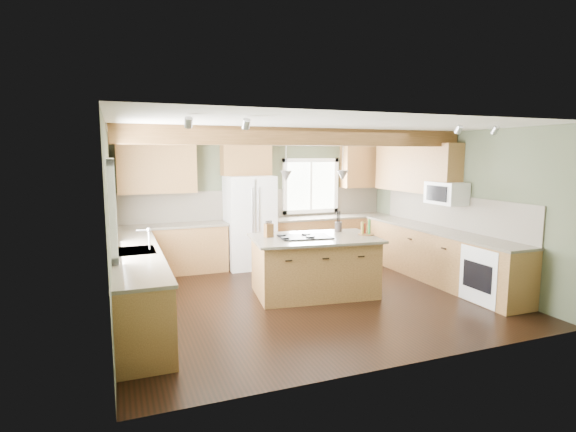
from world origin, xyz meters
name	(u,v)px	position (x,y,z in m)	size (l,w,h in m)	color
floor	(307,296)	(0.00, 0.00, 0.00)	(5.60, 5.60, 0.00)	black
ceiling	(308,128)	(0.00, 0.00, 2.60)	(5.60, 5.60, 0.00)	silver
wall_back	(258,199)	(0.00, 2.50, 1.30)	(5.60, 5.60, 0.00)	#49533B
wall_left	(110,224)	(-2.80, 0.00, 1.30)	(5.00, 5.00, 0.00)	#49533B
wall_right	(454,207)	(2.80, 0.00, 1.30)	(5.00, 5.00, 0.00)	#49533B
ceiling_beam	(305,137)	(0.00, 0.10, 2.47)	(5.55, 0.26, 0.26)	#4C3115
soffit_trim	(259,138)	(0.00, 2.40, 2.54)	(5.55, 0.20, 0.10)	#4C3115
backsplash_back	(259,204)	(0.00, 2.48, 1.21)	(5.58, 0.03, 0.58)	brown
backsplash_right	(451,212)	(2.78, 0.05, 1.21)	(0.03, 3.70, 0.58)	brown
base_cab_back_left	(172,250)	(-1.79, 2.20, 0.44)	(2.02, 0.60, 0.88)	brown
counter_back_left	(171,226)	(-1.79, 2.20, 0.90)	(2.06, 0.64, 0.04)	#4F483A
base_cab_back_right	(330,238)	(1.49, 2.20, 0.44)	(2.62, 0.60, 0.88)	brown
counter_back_right	(330,217)	(1.49, 2.20, 0.90)	(2.66, 0.64, 0.04)	#4F483A
base_cab_left	(137,285)	(-2.50, 0.05, 0.44)	(0.60, 3.70, 0.88)	brown
counter_left	(136,252)	(-2.50, 0.05, 0.90)	(0.64, 3.74, 0.04)	#4F483A
base_cab_right	(436,256)	(2.50, 0.05, 0.44)	(0.60, 3.70, 0.88)	brown
counter_right	(437,230)	(2.50, 0.05, 0.90)	(0.64, 3.74, 0.04)	#4F483A
upper_cab_back_left	(157,169)	(-1.99, 2.33, 1.95)	(1.40, 0.35, 0.90)	brown
upper_cab_over_fridge	(246,158)	(-0.30, 2.33, 2.15)	(0.96, 0.35, 0.70)	brown
upper_cab_right	(415,168)	(2.62, 0.90, 1.95)	(0.35, 2.20, 0.90)	brown
upper_cab_back_corner	(362,167)	(2.30, 2.33, 1.95)	(0.90, 0.35, 0.90)	brown
window_left	(111,205)	(-2.78, 0.05, 1.55)	(0.04, 1.60, 1.05)	white
window_back	(310,186)	(1.15, 2.48, 1.55)	(1.10, 0.04, 1.00)	white
sink	(136,251)	(-2.50, 0.05, 0.91)	(0.50, 0.65, 0.03)	#262628
faucet	(149,240)	(-2.32, 0.05, 1.05)	(0.02, 0.02, 0.28)	#B2B2B7
dishwasher	(144,317)	(-2.49, -1.25, 0.43)	(0.60, 0.60, 0.84)	white
oven	(493,274)	(2.49, -1.25, 0.43)	(0.60, 0.72, 0.84)	white
microwave	(446,193)	(2.58, -0.05, 1.55)	(0.40, 0.70, 0.38)	white
pendant_left	(286,176)	(-0.28, 0.16, 1.88)	(0.18, 0.18, 0.16)	#B2B2B7
pendant_right	(343,175)	(0.62, 0.04, 1.88)	(0.18, 0.18, 0.16)	#B2B2B7
refrigerator	(250,222)	(-0.30, 2.12, 0.90)	(0.90, 0.74, 1.80)	white
island	(314,267)	(0.17, 0.10, 0.44)	(1.82, 1.11, 0.88)	brown
island_top	(314,238)	(0.17, 0.10, 0.90)	(1.94, 1.24, 0.04)	#4F483A
cooktop	(305,237)	(0.02, 0.12, 0.93)	(0.79, 0.53, 0.02)	black
knife_block	(269,230)	(-0.50, 0.35, 1.03)	(0.13, 0.10, 0.21)	brown
utensil_crock	(338,227)	(0.76, 0.42, 1.00)	(0.12, 0.12, 0.16)	#38302D
bottle_tray	(366,228)	(1.03, -0.02, 1.04)	(0.26, 0.26, 0.24)	brown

